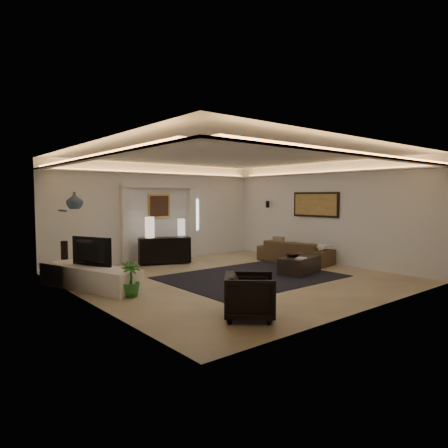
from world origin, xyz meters
TOP-DOWN VIEW (x-y plane):
  - floor at (0.00, 0.00)m, footprint 7.00×7.00m
  - ceiling at (0.00, 0.00)m, footprint 7.00×7.00m
  - wall_back at (0.00, 3.50)m, footprint 7.00×0.00m
  - wall_front at (0.00, -3.50)m, footprint 7.00×0.00m
  - wall_left at (-3.50, 0.00)m, footprint 0.00×7.00m
  - wall_right at (3.50, 0.00)m, footprint 0.00×7.00m
  - cove_soffit at (0.00, 0.00)m, footprint 7.00×7.00m
  - daylight_slit at (1.35, 3.48)m, footprint 0.25×0.03m
  - area_rug at (0.40, -0.20)m, footprint 4.00×3.00m
  - pilaster_left at (-1.15, 3.40)m, footprint 0.22×0.20m
  - pilaster_right at (1.15, 3.40)m, footprint 0.22×0.20m
  - alcove_header at (0.00, 3.40)m, footprint 2.52×0.20m
  - painting_frame at (0.00, 3.47)m, footprint 0.74×0.04m
  - painting_canvas at (0.00, 3.44)m, footprint 0.62×0.02m
  - art_panel_frame at (3.47, 0.30)m, footprint 0.04×1.64m
  - art_panel_gold at (3.44, 0.30)m, footprint 0.02×1.50m
  - wall_sconce at (3.38, 2.20)m, footprint 0.12×0.12m
  - wall_niche at (-3.44, 1.40)m, footprint 0.10×0.55m
  - console at (-0.24, 2.76)m, footprint 1.53×0.96m
  - lamp_left at (-0.59, 2.99)m, footprint 0.32×0.32m
  - lamp_right at (0.49, 2.99)m, footprint 0.29×0.29m
  - media_ledge at (-3.05, 1.15)m, footprint 1.39×2.65m
  - tv at (-3.07, 1.15)m, footprint 1.04×0.56m
  - figurine at (-3.15, 2.43)m, footprint 0.20×0.20m
  - ginger_jar at (-3.15, 1.65)m, footprint 0.38×0.38m
  - plant at (-2.72, -0.10)m, footprint 0.40×0.40m
  - sofa at (2.83, 0.52)m, footprint 2.29×1.19m
  - throw_blanket at (2.98, -0.25)m, footprint 0.60×0.51m
  - throw_pillow at (2.74, 1.10)m, footprint 0.18×0.37m
  - coffee_table at (1.66, -0.63)m, footprint 1.28×0.89m
  - bowl at (1.53, -0.51)m, footprint 0.43×0.43m
  - magazine at (1.41, -0.89)m, footprint 0.31×0.26m
  - armchair at (-1.87, -2.58)m, footprint 1.11×1.11m

SIDE VIEW (x-z plane):
  - floor at x=0.00m, z-range 0.00..0.00m
  - area_rug at x=0.40m, z-range 0.00..0.01m
  - coffee_table at x=1.66m, z-range -0.01..0.42m
  - media_ledge at x=-3.05m, z-range -0.02..0.47m
  - sofa at x=2.83m, z-range 0.00..0.64m
  - plant at x=-2.72m, z-range 0.00..0.67m
  - armchair at x=-1.87m, z-range 0.00..0.72m
  - console at x=-0.24m, z-range 0.04..0.76m
  - magazine at x=1.41m, z-range 0.41..0.44m
  - bowl at x=1.53m, z-range 0.41..0.49m
  - throw_blanket at x=2.98m, z-range 0.52..0.58m
  - throw_pillow at x=2.74m, z-range 0.37..0.73m
  - figurine at x=-3.15m, z-range 0.42..0.86m
  - tv at x=-3.07m, z-range 0.45..1.07m
  - lamp_left at x=-0.59m, z-range 0.79..1.39m
  - lamp_right at x=0.49m, z-range 0.84..1.34m
  - pilaster_left at x=-1.15m, z-range 0.00..2.20m
  - pilaster_right at x=1.15m, z-range 0.00..2.20m
  - daylight_slit at x=1.35m, z-range 0.85..1.85m
  - wall_back at x=0.00m, z-range -2.05..4.95m
  - wall_front at x=0.00m, z-range -2.05..4.95m
  - wall_left at x=-3.50m, z-range -2.05..4.95m
  - wall_right at x=3.50m, z-range -2.05..4.95m
  - painting_frame at x=0.00m, z-range 1.28..2.02m
  - painting_canvas at x=0.00m, z-range 1.34..1.96m
  - wall_niche at x=-3.44m, z-range 1.63..1.67m
  - wall_sconce at x=3.38m, z-range 1.57..1.79m
  - art_panel_gold at x=3.44m, z-range 1.39..2.01m
  - art_panel_frame at x=3.47m, z-range 1.33..2.07m
  - ginger_jar at x=-3.15m, z-range 1.67..2.04m
  - alcove_header at x=0.00m, z-range 2.19..2.31m
  - cove_soffit at x=0.00m, z-range 2.60..2.64m
  - ceiling at x=0.00m, z-range 2.90..2.90m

